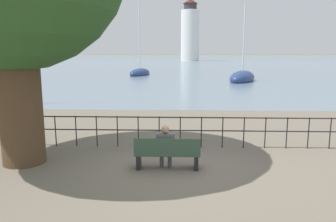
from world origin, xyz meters
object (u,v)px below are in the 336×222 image
seated_person_left (165,145)px  harbor_lighthouse (190,32)px  park_bench (167,154)px  sailboat_2 (140,73)px  sailboat_1 (242,78)px

seated_person_left → harbor_lighthouse: size_ratio=0.06×
seated_person_left → park_bench: bearing=-54.9°
park_bench → seated_person_left: 0.26m
harbor_lighthouse → sailboat_2: bearing=-96.9°
park_bench → seated_person_left: bearing=125.1°
park_bench → seated_person_left: size_ratio=1.45×
park_bench → harbor_lighthouse: size_ratio=0.08×
seated_person_left → harbor_lighthouse: bearing=88.0°
sailboat_2 → harbor_lighthouse: 74.40m
park_bench → harbor_lighthouse: 109.82m
park_bench → sailboat_1: bearing=75.4°
park_bench → sailboat_1: (7.08, 27.27, -0.07)m
park_bench → sailboat_1: sailboat_1 is taller
harbor_lighthouse → park_bench: bearing=-92.0°
sailboat_2 → harbor_lighthouse: bearing=101.0°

